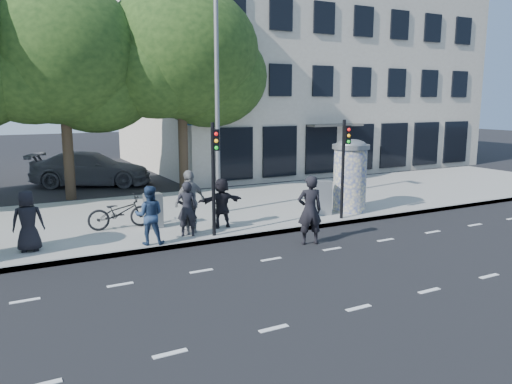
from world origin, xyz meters
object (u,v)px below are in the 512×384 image
ad_column_right (350,174)px  ped_c (149,215)px  ped_b (187,209)px  cabinet_left (153,211)px  ped_e (190,202)px  man_road (310,210)px  cabinet_right (323,198)px  traffic_pole_near (214,168)px  ped_f (222,203)px  bicycle (120,212)px  ped_a (28,221)px  traffic_pole_far (344,159)px  street_lamp (218,83)px  car_right (91,169)px

ad_column_right → ped_c: (-7.78, -0.85, -0.55)m
ped_b → cabinet_left: size_ratio=1.49×
ped_e → man_road: 3.65m
ad_column_right → cabinet_right: ad_column_right is taller
ped_c → cabinet_left: (0.63, 1.76, -0.28)m
traffic_pole_near → ped_f: size_ratio=2.11×
ped_e → bicycle: 2.44m
ped_a → ped_b: (4.32, -0.54, -0.01)m
traffic_pole_far → ped_f: size_ratio=2.11×
ped_a → ped_e: (4.52, -0.28, 0.14)m
street_lamp → man_road: 5.92m
car_right → ped_f: bearing=-144.9°
man_road → cabinet_left: man_road is taller
traffic_pole_far → ped_e: size_ratio=1.73×
ad_column_right → street_lamp: size_ratio=0.33×
bicycle → ad_column_right: bearing=-98.9°
ped_b → car_right: 11.80m
ped_a → car_right: bearing=-101.0°
man_road → car_right: man_road is taller
cabinet_right → ped_f: bearing=-157.7°
traffic_pole_near → bicycle: size_ratio=1.70×
traffic_pole_far → man_road: bearing=-146.6°
traffic_pole_near → ped_c: traffic_pole_near is taller
street_lamp → man_road: size_ratio=3.91×
ped_a → bicycle: size_ratio=0.84×
ped_a → ped_f: size_ratio=1.05×
street_lamp → ped_f: street_lamp is taller
man_road → ped_e: bearing=-22.3°
ped_c → man_road: 4.62m
street_lamp → car_right: bearing=107.1°
ped_c → cabinet_left: ped_c is taller
ped_b → man_road: 3.66m
ped_b → ad_column_right: bearing=-158.1°
ped_f → bicycle: bearing=-22.4°
ped_b → bicycle: 2.47m
ad_column_right → car_right: size_ratio=0.46×
ad_column_right → traffic_pole_far: bearing=-137.8°
ped_b → bicycle: ped_b is taller
ped_f → ad_column_right: bearing=-176.5°
ped_e → ped_f: (1.15, 0.22, -0.18)m
street_lamp → ped_e: 4.69m
bicycle → ped_c: bearing=-170.7°
ped_a → ped_b: bearing=179.7°
ped_b → man_road: size_ratio=0.81×
man_road → bicycle: (-4.64, 3.89, -0.35)m
traffic_pole_near → ped_e: bearing=129.5°
ped_f → car_right: ped_f is taller
ped_c → ped_e: ped_e is taller
traffic_pole_near → cabinet_left: (-1.35, 1.81, -1.52)m
cabinet_left → bicycle: bearing=152.6°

